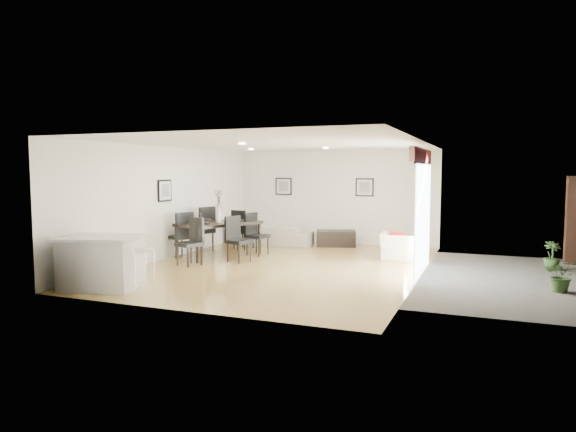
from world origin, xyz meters
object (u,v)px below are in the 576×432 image
at_px(dining_chair_enear, 236,236).
at_px(dining_chair_head, 193,239).
at_px(kitchen_island, 101,262).
at_px(dining_chair_efar, 255,231).
at_px(bar_stool, 144,255).
at_px(dining_table, 219,226).
at_px(coffee_table, 336,238).
at_px(sofa, 277,235).
at_px(armchair, 402,247).
at_px(dining_chair_wfar, 204,227).
at_px(side_table, 235,234).
at_px(dining_chair_foot, 241,227).
at_px(dining_chair_wnear, 182,232).

relative_size(dining_chair_enear, dining_chair_head, 0.99).
distance_m(dining_chair_head, kitchen_island, 2.62).
relative_size(dining_chair_efar, bar_stool, 1.37).
distance_m(dining_table, coffee_table, 3.57).
xyz_separation_m(sofa, armchair, (3.72, -1.19, 0.03)).
xyz_separation_m(coffee_table, kitchen_island, (-2.47, -6.61, 0.26)).
relative_size(dining_table, dining_chair_efar, 2.14).
relative_size(sofa, dining_chair_wfar, 1.70).
bearing_deg(dining_chair_head, coffee_table, 81.92).
bearing_deg(bar_stool, sofa, 90.86).
bearing_deg(dining_chair_head, side_table, 122.25).
xyz_separation_m(sofa, dining_chair_foot, (-0.62, -0.99, 0.30)).
xyz_separation_m(dining_chair_wnear, kitchen_island, (0.47, -3.32, -0.15)).
height_order(sofa, bar_stool, bar_stool).
relative_size(sofa, dining_chair_foot, 1.90).
relative_size(dining_chair_wnear, kitchen_island, 0.71).
height_order(armchair, dining_chair_wnear, dining_chair_wnear).
bearing_deg(dining_chair_foot, armchair, -169.06).
bearing_deg(dining_chair_head, dining_chair_foot, 111.71).
height_order(armchair, dining_chair_efar, dining_chair_efar).
height_order(sofa, dining_chair_head, dining_chair_head).
bearing_deg(dining_chair_foot, dining_chair_enear, 126.82).
height_order(dining_chair_enear, dining_chair_head, dining_chair_head).
xyz_separation_m(dining_table, dining_chair_enear, (0.73, -0.48, -0.17)).
bearing_deg(dining_table, armchair, 37.73).
height_order(sofa, dining_chair_foot, dining_chair_foot).
distance_m(dining_chair_efar, bar_stool, 4.40).
relative_size(dining_table, dining_chair_head, 2.12).
bearing_deg(bar_stool, dining_chair_enear, 89.39).
height_order(coffee_table, side_table, side_table).
xyz_separation_m(armchair, dining_chair_wfar, (-5.04, -0.58, 0.34)).
relative_size(armchair, kitchen_island, 0.63).
xyz_separation_m(dining_chair_enear, kitchen_island, (-0.98, -3.39, -0.11)).
bearing_deg(dining_chair_foot, dining_chair_head, 104.87).
bearing_deg(side_table, dining_chair_wnear, -90.67).
relative_size(dining_table, coffee_table, 2.08).
xyz_separation_m(dining_table, coffee_table, (2.22, 2.74, -0.54)).
bearing_deg(coffee_table, dining_table, -145.55).
bearing_deg(dining_chair_head, bar_stool, -55.31).
bearing_deg(dining_chair_wnear, dining_chair_enear, 114.24).
xyz_separation_m(dining_chair_wnear, dining_chair_wfar, (0.01, 1.02, 0.04)).
distance_m(dining_chair_head, side_table, 3.56).
distance_m(sofa, dining_chair_foot, 1.20).
relative_size(sofa, armchair, 2.03).
height_order(coffee_table, bar_stool, bar_stool).
relative_size(dining_chair_foot, coffee_table, 0.98).
bearing_deg(dining_chair_enear, coffee_table, -7.12).
relative_size(dining_chair_wnear, coffee_table, 1.03).
distance_m(dining_chair_wnear, dining_chair_foot, 1.94).
bearing_deg(kitchen_island, bar_stool, -15.11).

